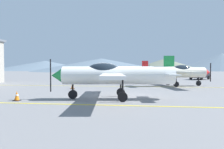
% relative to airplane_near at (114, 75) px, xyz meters
% --- Properties ---
extents(ground_plane, '(400.00, 400.00, 0.00)m').
position_rel_airplane_near_xyz_m(ground_plane, '(-0.02, 1.16, -1.53)').
color(ground_plane, slate).
extents(apron_line_near, '(80.00, 0.16, 0.01)m').
position_rel_airplane_near_xyz_m(apron_line_near, '(-0.02, -2.23, -1.53)').
color(apron_line_near, yellow).
rests_on(apron_line_near, ground_plane).
extents(apron_line_far, '(80.00, 0.16, 0.01)m').
position_rel_airplane_near_xyz_m(apron_line_far, '(-0.02, 8.91, -1.53)').
color(apron_line_far, yellow).
rests_on(apron_line_far, ground_plane).
extents(airplane_near, '(7.95, 9.12, 2.73)m').
position_rel_airplane_near_xyz_m(airplane_near, '(0.00, 0.00, 0.00)').
color(airplane_near, white).
rests_on(airplane_near, ground_plane).
extents(airplane_mid, '(7.97, 9.06, 2.73)m').
position_rel_airplane_near_xyz_m(airplane_mid, '(5.69, 10.10, 0.00)').
color(airplane_mid, silver).
rests_on(airplane_mid, ground_plane).
extents(airplane_far, '(7.97, 9.06, 2.73)m').
position_rel_airplane_near_xyz_m(airplane_far, '(-0.43, 21.01, 0.00)').
color(airplane_far, silver).
rests_on(airplane_far, ground_plane).
extents(car_sedan, '(4.13, 4.46, 1.62)m').
position_rel_airplane_near_xyz_m(car_sedan, '(12.11, 23.88, -0.69)').
color(car_sedan, black).
rests_on(car_sedan, ground_plane).
extents(traffic_cone_front, '(0.36, 0.36, 0.59)m').
position_rel_airplane_near_xyz_m(traffic_cone_front, '(-4.53, 5.67, -1.25)').
color(traffic_cone_front, black).
rests_on(traffic_cone_front, ground_plane).
extents(traffic_cone_side, '(0.36, 0.36, 0.59)m').
position_rel_airplane_near_xyz_m(traffic_cone_side, '(-5.66, -1.42, -1.25)').
color(traffic_cone_side, black).
rests_on(traffic_cone_side, ground_plane).
extents(hill_left, '(87.31, 87.31, 8.31)m').
position_rel_airplane_near_xyz_m(hill_left, '(-77.87, 155.37, 2.62)').
color(hill_left, slate).
rests_on(hill_left, ground_plane).
extents(hill_centerleft, '(87.64, 87.64, 8.25)m').
position_rel_airplane_near_xyz_m(hill_centerleft, '(-21.77, 117.47, 2.59)').
color(hill_centerleft, slate).
rests_on(hill_centerleft, ground_plane).
extents(hill_centerright, '(52.49, 52.49, 8.49)m').
position_rel_airplane_near_xyz_m(hill_centerright, '(19.85, 130.04, 2.71)').
color(hill_centerright, slate).
rests_on(hill_centerright, ground_plane).
extents(hill_right, '(71.51, 71.51, 12.96)m').
position_rel_airplane_near_xyz_m(hill_right, '(63.56, 147.94, 4.94)').
color(hill_right, slate).
rests_on(hill_right, ground_plane).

